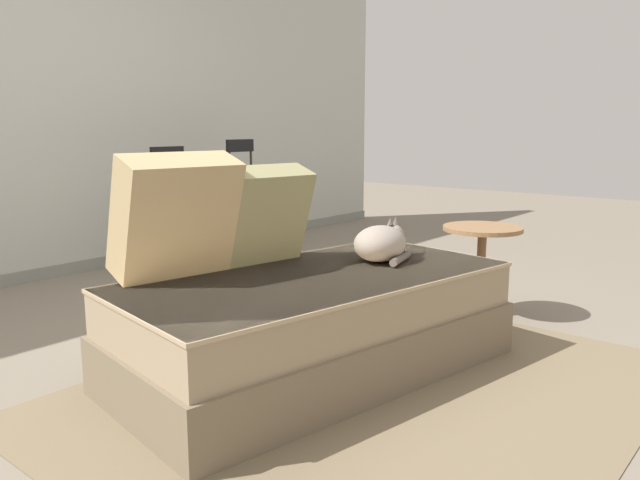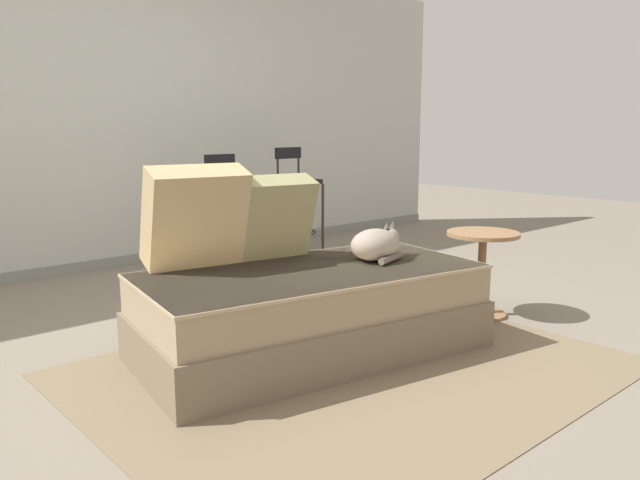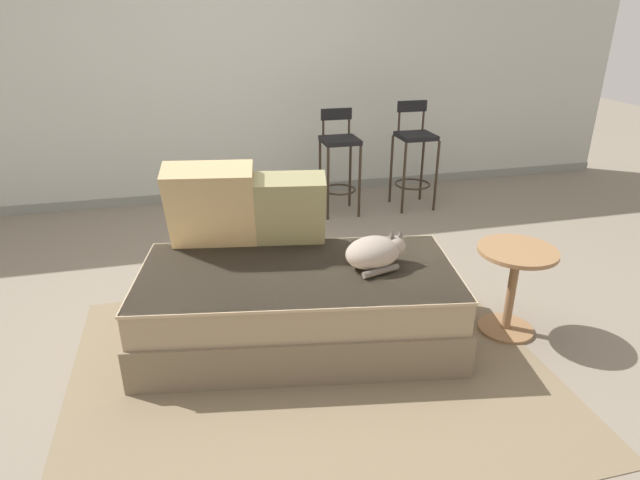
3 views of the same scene
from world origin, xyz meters
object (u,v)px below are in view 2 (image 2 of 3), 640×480
object	(u,v)px
cat	(377,244)
couch	(311,311)
throw_pillow_middle	(272,217)
side_table	(482,261)
bar_stool_by_doorway	(297,197)
bar_stool_near_window	(229,203)
throw_pillow_corner	(195,217)

from	to	relation	value
cat	couch	bearing A→B (deg)	172.20
throw_pillow_middle	side_table	bearing A→B (deg)	-24.47
cat	bar_stool_by_doorway	distance (m)	2.29
cat	bar_stool_near_window	size ratio (longest dim) A/B	0.40
couch	cat	xyz separation A→B (m)	(0.42, -0.06, 0.31)
throw_pillow_corner	throw_pillow_middle	bearing A→B (deg)	-9.74
bar_stool_near_window	bar_stool_by_doorway	world-z (taller)	bar_stool_by_doorway
throw_pillow_middle	bar_stool_near_window	size ratio (longest dim) A/B	0.51
couch	bar_stool_by_doorway	distance (m)	2.49
cat	bar_stool_by_doorway	size ratio (longest dim) A/B	0.39
side_table	bar_stool_near_window	bearing A→B (deg)	100.98
throw_pillow_corner	bar_stool_near_window	size ratio (longest dim) A/B	0.58
couch	throw_pillow_corner	xyz separation A→B (m)	(-0.42, 0.41, 0.49)
throw_pillow_middle	side_table	size ratio (longest dim) A/B	0.90
couch	side_table	bearing A→B (deg)	-9.74
cat	bar_stool_near_window	distance (m)	2.04
cat	throw_pillow_corner	bearing A→B (deg)	150.85
bar_stool_by_doorway	side_table	distance (m)	2.19
throw_pillow_middle	bar_stool_by_doorway	distance (m)	2.21
cat	bar_stool_by_doorway	xyz separation A→B (m)	(1.09, 2.01, 0.01)
cat	bar_stool_by_doorway	world-z (taller)	bar_stool_by_doorway
bar_stool_by_doorway	side_table	world-z (taller)	bar_stool_by_doorway
cat	throw_pillow_middle	bearing A→B (deg)	135.99
couch	throw_pillow_middle	distance (m)	0.56
couch	bar_stool_near_window	distance (m)	2.13
side_table	throw_pillow_middle	bearing A→B (deg)	155.53
throw_pillow_middle	cat	xyz separation A→B (m)	(0.41, -0.39, -0.15)
cat	bar_stool_by_doorway	bearing A→B (deg)	61.51
bar_stool_near_window	bar_stool_by_doorway	xyz separation A→B (m)	(0.72, -0.00, -0.01)
couch	throw_pillow_corner	bearing A→B (deg)	135.54
couch	cat	distance (m)	0.52
bar_stool_by_doorway	side_table	size ratio (longest dim) A/B	1.84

